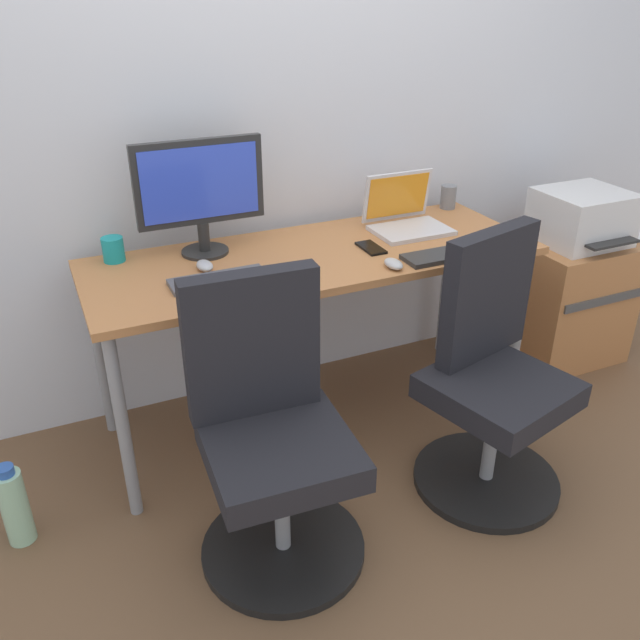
{
  "coord_description": "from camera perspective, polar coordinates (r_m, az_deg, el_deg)",
  "views": [
    {
      "loc": [
        -0.96,
        -2.17,
        1.7
      ],
      "look_at": [
        0.0,
        -0.05,
        0.49
      ],
      "focal_mm": 37.19,
      "sensor_mm": 36.0,
      "label": 1
    }
  ],
  "objects": [
    {
      "name": "mouse_by_laptop",
      "position": [
        2.44,
        -9.89,
        4.63
      ],
      "size": [
        0.06,
        0.1,
        0.03
      ],
      "primitive_type": "ellipsoid",
      "color": "#B7B7B7",
      "rests_on": "desk"
    },
    {
      "name": "mouse_by_monitor",
      "position": [
        2.43,
        6.35,
        4.83
      ],
      "size": [
        0.06,
        0.1,
        0.03
      ],
      "primitive_type": "ellipsoid",
      "color": "#B7B7B7",
      "rests_on": "desk"
    },
    {
      "name": "coffee_mug",
      "position": [
        2.58,
        -17.37,
        5.82
      ],
      "size": [
        0.08,
        0.08,
        0.09
      ],
      "primitive_type": "cylinder",
      "color": "teal",
      "rests_on": "desk"
    },
    {
      "name": "keyboard_by_laptop",
      "position": [
        2.56,
        10.78,
        5.54
      ],
      "size": [
        0.34,
        0.12,
        0.02
      ],
      "primitive_type": "cube",
      "color": "#2D2D2D",
      "rests_on": "desk"
    },
    {
      "name": "back_wall",
      "position": [
        2.77,
        -4.06,
        19.07
      ],
      "size": [
        4.4,
        0.04,
        2.6
      ],
      "primitive_type": "cube",
      "color": "silver",
      "rests_on": "ground"
    },
    {
      "name": "printer",
      "position": [
        3.31,
        21.61,
        8.23
      ],
      "size": [
        0.38,
        0.4,
        0.24
      ],
      "color": "silver",
      "rests_on": "side_cabinet"
    },
    {
      "name": "ground_plane",
      "position": [
        2.92,
        -0.41,
        -8.18
      ],
      "size": [
        5.28,
        5.28,
        0.0
      ],
      "primitive_type": "plane",
      "color": "brown"
    },
    {
      "name": "desk",
      "position": [
        2.58,
        -0.46,
        4.32
      ],
      "size": [
        1.74,
        0.64,
        0.76
      ],
      "color": "#B77542",
      "rests_on": "ground"
    },
    {
      "name": "office_chair_left",
      "position": [
        2.1,
        -4.2,
        -10.15
      ],
      "size": [
        0.54,
        0.54,
        0.94
      ],
      "color": "black",
      "rests_on": "ground"
    },
    {
      "name": "water_bottle_on_floor",
      "position": [
        2.49,
        -24.8,
        -14.32
      ],
      "size": [
        0.09,
        0.09,
        0.31
      ],
      "color": "#A5D8B2",
      "rests_on": "ground"
    },
    {
      "name": "side_cabinet",
      "position": [
        3.45,
        20.42,
        1.69
      ],
      "size": [
        0.52,
        0.45,
        0.6
      ],
      "color": "#B77542",
      "rests_on": "ground"
    },
    {
      "name": "keyboard_by_monitor",
      "position": [
        2.33,
        -8.71,
        3.46
      ],
      "size": [
        0.34,
        0.12,
        0.02
      ],
      "primitive_type": "cube",
      "color": "#515156",
      "rests_on": "desk"
    },
    {
      "name": "phone_near_monitor",
      "position": [
        2.6,
        4.41,
        6.21
      ],
      "size": [
        0.07,
        0.14,
        0.01
      ],
      "primitive_type": "cube",
      "color": "black",
      "rests_on": "desk"
    },
    {
      "name": "desktop_monitor",
      "position": [
        2.51,
        -10.29,
        11.0
      ],
      "size": [
        0.48,
        0.18,
        0.43
      ],
      "color": "#262626",
      "rests_on": "desk"
    },
    {
      "name": "pen_cup",
      "position": [
        3.12,
        10.98,
        10.36
      ],
      "size": [
        0.07,
        0.07,
        0.1
      ],
      "primitive_type": "cylinder",
      "color": "slate",
      "rests_on": "desk"
    },
    {
      "name": "office_chair_right",
      "position": [
        2.46,
        14.55,
        -4.92
      ],
      "size": [
        0.54,
        0.54,
        0.94
      ],
      "color": "black",
      "rests_on": "ground"
    },
    {
      "name": "open_laptop",
      "position": [
        2.82,
        7.36,
        8.87
      ],
      "size": [
        0.31,
        0.26,
        0.23
      ],
      "color": "silver",
      "rests_on": "desk"
    }
  ]
}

